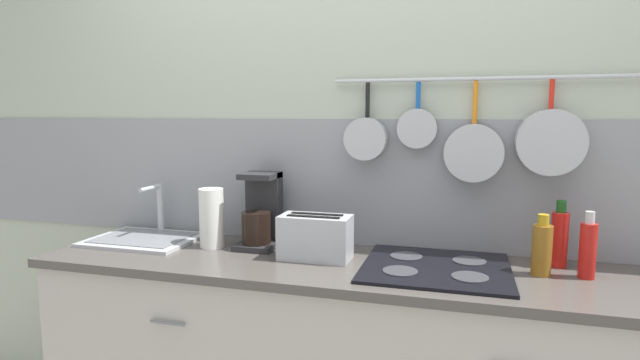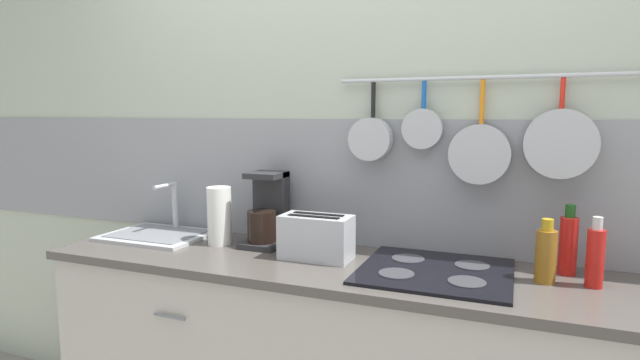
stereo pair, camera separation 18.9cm
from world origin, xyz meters
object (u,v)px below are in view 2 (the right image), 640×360
Objects in this scene: bottle_vinegar at (546,255)px; bottle_hot_sauce at (595,256)px; coffee_maker at (267,214)px; toaster at (316,237)px; paper_towel_roll at (219,216)px; bottle_cooking_wine at (568,244)px.

bottle_vinegar is 0.15m from bottle_hot_sauce.
coffee_maker reaches higher than bottle_hot_sauce.
coffee_maker is 0.31m from toaster.
toaster is at bearing -6.26° from paper_towel_roll.
bottle_vinegar is at bearing -121.33° from bottle_cooking_wine.
bottle_cooking_wine is at bearing 121.19° from bottle_hot_sauce.
paper_towel_roll is 1.38m from bottle_cooking_wine.
bottle_cooking_wine is 1.07× the size of bottle_hot_sauce.
paper_towel_roll is 0.86× the size of toaster.
toaster is at bearing -24.59° from coffee_maker.
bottle_cooking_wine is (0.08, 0.13, 0.01)m from bottle_vinegar.
paper_towel_roll reaches higher than bottle_cooking_wine.
paper_towel_roll is 1.45m from bottle_hot_sauce.
toaster is 1.17× the size of bottle_cooking_wine.
toaster is 0.97m from bottle_hot_sauce.
bottle_hot_sauce is at bearing 2.11° from toaster.
paper_towel_roll reaches higher than toaster.
coffee_maker is at bearing -178.87° from bottle_cooking_wine.
bottle_vinegar is at bearing 1.81° from toaster.
coffee_maker is at bearing 21.43° from paper_towel_roll.
bottle_hot_sauce is (0.97, 0.04, 0.02)m from toaster.
paper_towel_roll is at bearing 179.34° from bottle_hot_sauce.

